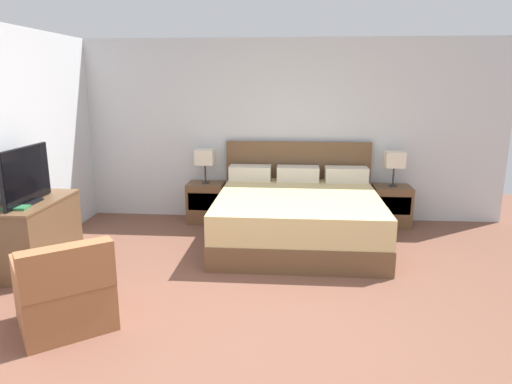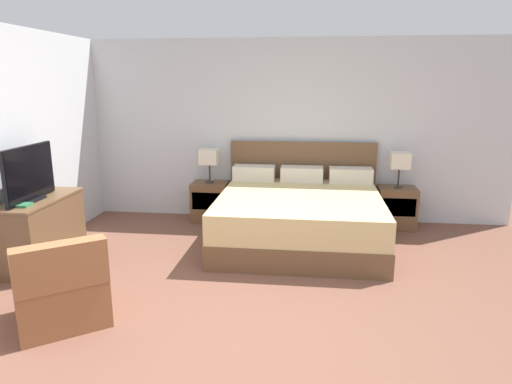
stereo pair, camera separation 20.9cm
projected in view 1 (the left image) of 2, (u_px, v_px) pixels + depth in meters
ground_plane at (249, 349)px, 3.41m from camera, size 10.25×10.25×0.00m
wall_back at (272, 131)px, 6.45m from camera, size 6.48×0.06×2.52m
wall_left at (3, 150)px, 4.68m from camera, size 0.06×5.22×2.52m
bed at (298, 216)px, 5.64m from camera, size 2.03×2.03×1.13m
nightstand_left at (206, 202)px, 6.47m from camera, size 0.50×0.40×0.56m
nightstand_right at (391, 206)px, 6.27m from camera, size 0.50×0.40×0.56m
table_lamp_left at (205, 157)px, 6.32m from camera, size 0.25×0.25×0.48m
table_lamp_right at (395, 160)px, 6.12m from camera, size 0.25×0.25×0.48m
dresser at (38, 233)px, 4.84m from camera, size 0.47×1.09×0.74m
tv at (26, 176)px, 4.60m from camera, size 0.18×0.81×0.58m
book_red_cover at (16, 208)px, 4.43m from camera, size 0.25×0.17×0.02m
armchair_by_window at (65, 294)px, 3.66m from camera, size 0.96×0.96×0.76m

